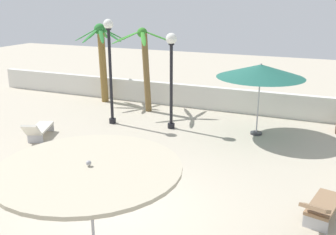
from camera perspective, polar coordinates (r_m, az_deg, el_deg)
ground_plane at (r=9.85m, az=-7.81°, el=-13.13°), size 56.00×56.00×0.00m
boundary_wall at (r=17.84m, az=7.81°, el=2.71°), size 25.20×0.30×1.06m
patio_umbrella_1 at (r=5.95m, az=-11.53°, el=-8.30°), size 2.79×2.79×2.65m
patio_umbrella_2 at (r=14.46m, az=13.51°, el=6.67°), size 3.20×3.20×2.71m
palm_tree_0 at (r=19.19m, az=-9.76°, el=9.42°), size 2.36×2.43×3.81m
palm_tree_1 at (r=17.29m, az=-3.45°, el=8.90°), size 2.93×2.73×3.74m
lamp_post_1 at (r=15.55m, az=-8.58°, el=8.49°), size 0.38×0.38×4.19m
lamp_post_2 at (r=14.77m, az=0.49°, el=7.57°), size 0.41×0.41×3.72m
lounge_chair_1 at (r=9.71m, az=21.74°, el=-12.04°), size 0.94×1.93×0.82m
lounge_chair_2 at (r=14.83m, az=-18.58°, el=-1.64°), size 1.23×1.96×0.84m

